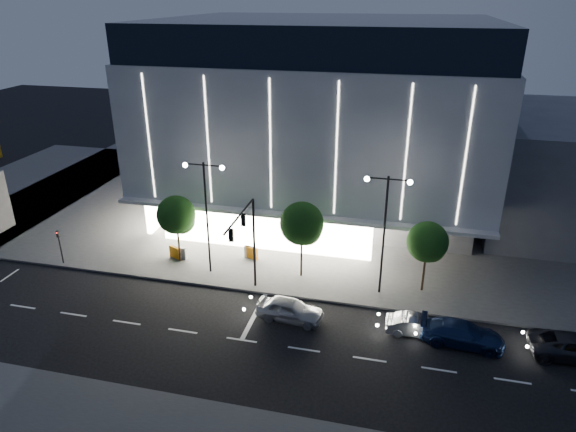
# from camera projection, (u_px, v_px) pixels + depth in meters

# --- Properties ---
(ground) EXTENTS (160.00, 160.00, 0.00)m
(ground) POSITION_uv_depth(u_px,v_px,m) (220.00, 322.00, 34.01)
(ground) COLOR black
(ground) RESTS_ON ground
(sidewalk_museum) EXTENTS (70.00, 40.00, 0.15)m
(sidewalk_museum) POSITION_uv_depth(u_px,v_px,m) (344.00, 198.00, 54.32)
(sidewalk_museum) COLOR #474747
(sidewalk_museum) RESTS_ON ground
(museum) EXTENTS (30.00, 25.80, 18.00)m
(museum) POSITION_uv_depth(u_px,v_px,m) (325.00, 114.00, 49.57)
(museum) COLOR #4C4C51
(museum) RESTS_ON ground
(annex_building) EXTENTS (16.00, 20.00, 10.00)m
(annex_building) POSITION_uv_depth(u_px,v_px,m) (570.00, 169.00, 47.86)
(annex_building) COLOR #4C4C51
(annex_building) RESTS_ON ground
(traffic_mast) EXTENTS (0.33, 5.89, 7.07)m
(traffic_mast) POSITION_uv_depth(u_px,v_px,m) (247.00, 234.00, 34.77)
(traffic_mast) COLOR black
(traffic_mast) RESTS_ON ground
(street_lamp_west) EXTENTS (3.16, 0.36, 9.00)m
(street_lamp_west) POSITION_uv_depth(u_px,v_px,m) (206.00, 202.00, 37.63)
(street_lamp_west) COLOR black
(street_lamp_west) RESTS_ON ground
(street_lamp_east) EXTENTS (3.16, 0.36, 9.00)m
(street_lamp_east) POSITION_uv_depth(u_px,v_px,m) (385.00, 219.00, 34.85)
(street_lamp_east) COLOR black
(street_lamp_east) RESTS_ON ground
(ped_signal_far) EXTENTS (0.22, 0.24, 3.00)m
(ped_signal_far) POSITION_uv_depth(u_px,v_px,m) (60.00, 243.00, 40.48)
(ped_signal_far) COLOR black
(ped_signal_far) RESTS_ON ground
(tree_left) EXTENTS (3.02, 3.02, 5.72)m
(tree_left) POSITION_uv_depth(u_px,v_px,m) (177.00, 217.00, 39.94)
(tree_left) COLOR black
(tree_left) RESTS_ON ground
(tree_mid) EXTENTS (3.25, 3.25, 6.15)m
(tree_mid) POSITION_uv_depth(u_px,v_px,m) (302.00, 226.00, 37.68)
(tree_mid) COLOR black
(tree_mid) RESTS_ON ground
(tree_right) EXTENTS (2.91, 2.91, 5.51)m
(tree_right) POSITION_uv_depth(u_px,v_px,m) (428.00, 244.00, 35.94)
(tree_right) COLOR black
(tree_right) RESTS_ON ground
(car_lead) EXTENTS (4.64, 2.19, 1.53)m
(car_lead) POSITION_uv_depth(u_px,v_px,m) (290.00, 310.00, 33.99)
(car_lead) COLOR #A8AAAF
(car_lead) RESTS_ON ground
(car_second) EXTENTS (3.95, 1.54, 1.28)m
(car_second) POSITION_uv_depth(u_px,v_px,m) (417.00, 326.00, 32.56)
(car_second) COLOR #A3A5AA
(car_second) RESTS_ON ground
(car_third) EXTENTS (5.18, 2.37, 1.47)m
(car_third) POSITION_uv_depth(u_px,v_px,m) (462.00, 334.00, 31.63)
(car_third) COLOR navy
(car_third) RESTS_ON ground
(car_fourth) EXTENTS (5.28, 2.62, 1.44)m
(car_fourth) POSITION_uv_depth(u_px,v_px,m) (574.00, 347.00, 30.48)
(car_fourth) COLOR #2B2B30
(car_fourth) RESTS_ON ground
(barrier_a) EXTENTS (1.10, 0.69, 1.00)m
(barrier_a) POSITION_uv_depth(u_px,v_px,m) (175.00, 252.00, 41.77)
(barrier_a) COLOR orange
(barrier_a) RESTS_ON sidewalk_museum
(barrier_b) EXTENTS (1.13, 0.47, 1.00)m
(barrier_b) POSITION_uv_depth(u_px,v_px,m) (181.00, 253.00, 41.70)
(barrier_b) COLOR silver
(barrier_b) RESTS_ON sidewalk_museum
(barrier_c) EXTENTS (1.12, 0.62, 1.00)m
(barrier_c) POSITION_uv_depth(u_px,v_px,m) (252.00, 253.00, 41.67)
(barrier_c) COLOR orange
(barrier_c) RESTS_ON sidewalk_museum
(barrier_d) EXTENTS (1.13, 0.47, 1.00)m
(barrier_d) POSITION_uv_depth(u_px,v_px,m) (251.00, 252.00, 41.79)
(barrier_d) COLOR silver
(barrier_d) RESTS_ON sidewalk_museum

